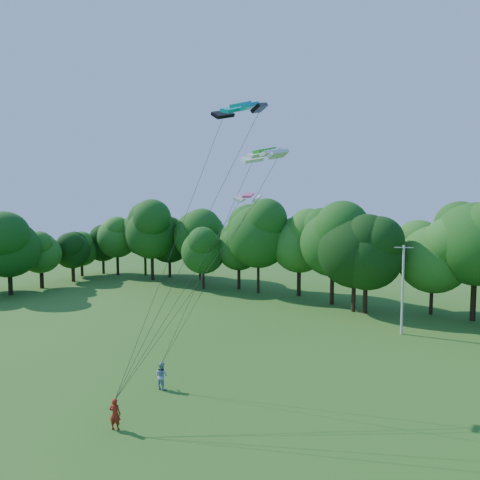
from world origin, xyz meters
The scene contains 9 objects.
utility_pole centered at (6.76, 27.71, 4.18)m, with size 1.53×0.71×8.13m.
kite_flyer_left centered at (-2.25, 3.44, 0.82)m, with size 0.60×0.39×1.63m, color maroon.
kite_flyer_right centered at (-3.54, 7.92, 0.85)m, with size 0.83×0.65×1.71m, color #8AA7C0.
kite_teal centered at (0.93, 10.16, 17.27)m, with size 3.18×1.44×0.66m.
kite_green centered at (1.60, 11.76, 14.81)m, with size 3.36×2.36×0.50m.
kite_pink centered at (0.50, 11.66, 12.13)m, with size 1.86×1.25×0.35m.
tree_back_west centered at (-32.83, 34.22, 8.29)m, with size 9.12×9.12×13.27m.
tree_back_center centered at (0.70, 33.09, 8.11)m, with size 8.93×8.93×12.99m.
tree_flank_west centered at (-40.16, 15.65, 7.68)m, with size 8.46×8.46×12.30m.
Camera 1 is at (13.29, -8.16, 11.02)m, focal length 28.00 mm.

